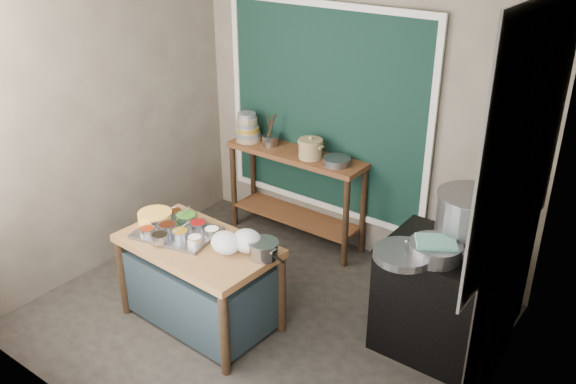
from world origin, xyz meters
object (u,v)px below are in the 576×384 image
Objects in this scene: prep_table at (200,283)px; yellow_basin at (155,218)px; stove_block at (444,302)px; condiment_tray at (177,233)px; stock_pot at (469,220)px; steamer at (435,251)px; back_counter at (296,196)px; ceramic_crock at (310,150)px; utensil_cup at (271,140)px; saucepan at (264,249)px.

prep_table is 0.65m from yellow_basin.
stove_block reaches higher than condiment_tray.
steamer is at bearing -106.97° from stock_pot.
yellow_basin is at bearing -100.48° from back_counter.
yellow_basin is at bearing -107.47° from ceramic_crock.
ceramic_crock reaches higher than steamer.
prep_table is at bearing -82.92° from back_counter.
utensil_cup is 0.51m from ceramic_crock.
condiment_tray is 0.79m from saucepan.
prep_table is 5.17× the size of ceramic_crock.
condiment_tray is 2.23× the size of yellow_basin.
back_counter is at bearing 153.91° from steamer.
condiment_tray is 1.63m from utensil_cup.
saucepan is 1.51m from stock_pot.
saucepan is at bearing 6.89° from yellow_basin.
back_counter reaches higher than stove_block.
steamer reaches higher than prep_table.
prep_table is 7.41× the size of utensil_cup.
stock_pot is at bearing -17.16° from ceramic_crock.
stock_pot reaches higher than stove_block.
utensil_cup is (-1.06, 1.44, 0.19)m from saucepan.
saucepan is 0.62× the size of steamer.
stock_pot is (1.76, 1.00, 0.71)m from prep_table.
saucepan is 1.53m from ceramic_crock.
stock_pot is at bearing 32.35° from prep_table.
stock_pot is (1.98, 1.01, 0.32)m from condiment_tray.
utensil_cup is 0.70× the size of ceramic_crock.
stock_pot reaches higher than steamer.
ceramic_crock is at bearing 82.02° from condiment_tray.
saucepan is 1.80m from utensil_cup.
condiment_tray is 2.64× the size of saucepan.
saucepan is (0.55, 0.14, 0.44)m from prep_table.
condiment_tray is at bearing -160.19° from steamer.
ceramic_crock reaches higher than back_counter.
back_counter is 2.13m from stock_pot.
prep_table is at bearing -153.48° from stove_block.
condiment_tray is (-0.22, -0.00, 0.39)m from prep_table.
ceramic_crock is 1.88m from steamer.
steamer is at bearing 42.44° from saucepan.
ceramic_crock is at bearing 72.53° from yellow_basin.
saucepan is 0.46× the size of stock_pot.
stove_block is at bearing 20.87° from yellow_basin.
ceramic_crock is at bearing -4.33° from utensil_cup.
ceramic_crock is (0.51, -0.04, 0.03)m from utensil_cup.
back_counter reaches higher than prep_table.
ceramic_crock is 1.84m from stock_pot.
back_counter is at bearing 99.75° from prep_table.
yellow_basin reaches higher than stove_block.
ceramic_crock is (-0.55, 1.41, 0.22)m from saucepan.
back_counter is at bearing 158.98° from stove_block.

